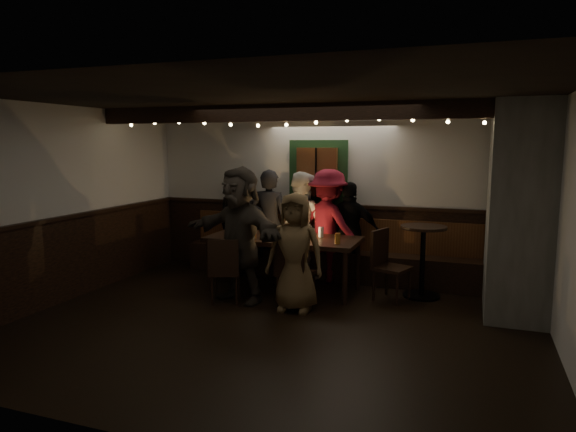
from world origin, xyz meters
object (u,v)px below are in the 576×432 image
at_px(chair_end, 386,260).
at_px(person_f, 240,234).
at_px(person_c, 301,225).
at_px(chair_near_right, 293,267).
at_px(person_b, 269,223).
at_px(dining_table, 283,242).
at_px(person_g, 295,252).
at_px(person_a, 237,221).
at_px(high_top, 423,252).
at_px(person_d, 329,226).
at_px(chair_near_left, 225,267).
at_px(person_e, 350,232).

relative_size(chair_end, person_f, 0.52).
relative_size(person_c, person_f, 0.92).
distance_m(chair_near_right, person_b, 1.69).
bearing_deg(chair_end, person_b, 162.47).
bearing_deg(dining_table, person_g, -60.11).
bearing_deg(chair_end, person_a, 166.27).
xyz_separation_m(dining_table, high_top, (1.91, 0.33, -0.08)).
xyz_separation_m(dining_table, chair_near_right, (0.40, -0.72, -0.17)).
distance_m(dining_table, person_d, 0.88).
distance_m(chair_near_left, person_g, 0.99).
bearing_deg(dining_table, person_a, 146.85).
distance_m(person_c, person_d, 0.46).
distance_m(chair_near_right, person_d, 1.48).
xyz_separation_m(person_a, person_b, (0.55, 0.00, -0.00)).
height_order(person_a, person_g, person_a).
xyz_separation_m(chair_end, person_g, (-1.00, -0.87, 0.22)).
distance_m(chair_near_right, person_f, 0.86).
distance_m(high_top, person_d, 1.51).
distance_m(person_b, person_e, 1.29).
relative_size(person_b, person_c, 1.02).
distance_m(chair_near_right, person_g, 0.24).
height_order(chair_near_left, person_c, person_c).
distance_m(high_top, person_e, 1.20).
xyz_separation_m(person_f, person_g, (0.83, -0.15, -0.15)).
height_order(chair_end, person_d, person_d).
xyz_separation_m(high_top, person_c, (-1.90, 0.45, 0.21)).
relative_size(chair_near_right, person_c, 0.57).
xyz_separation_m(chair_near_left, person_b, (0.01, 1.55, 0.36)).
relative_size(chair_near_left, person_b, 0.51).
relative_size(high_top, person_f, 0.55).
distance_m(dining_table, person_e, 1.11).
height_order(person_c, person_e, person_c).
relative_size(person_d, person_f, 0.95).
bearing_deg(chair_near_left, person_d, 58.69).
relative_size(person_b, person_f, 0.94).
distance_m(chair_end, person_f, 2.00).
bearing_deg(chair_end, person_d, 146.51).
bearing_deg(person_b, person_e, 178.96).
bearing_deg(chair_near_left, person_g, 3.90).
relative_size(chair_near_right, person_b, 0.56).
relative_size(dining_table, person_b, 1.27).
height_order(chair_near_right, chair_end, chair_end).
distance_m(high_top, person_c, 1.96).
distance_m(chair_near_left, person_f, 0.48).
bearing_deg(chair_near_left, high_top, 26.42).
distance_m(dining_table, person_a, 1.25).
xyz_separation_m(chair_near_right, person_b, (-0.89, 1.41, 0.32)).
bearing_deg(person_a, dining_table, 164.66).
height_order(chair_near_right, person_b, person_b).
bearing_deg(person_e, person_b, -0.93).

